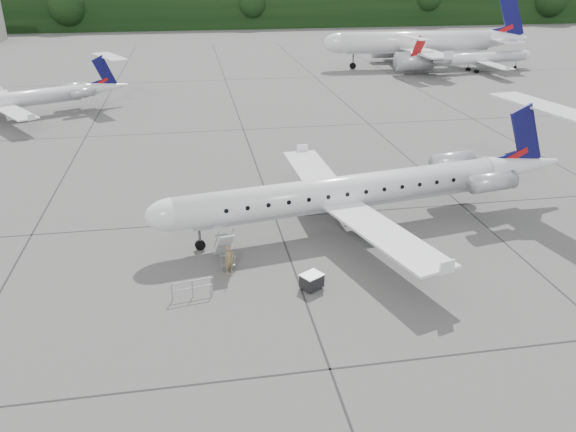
{
  "coord_description": "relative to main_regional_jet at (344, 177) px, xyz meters",
  "views": [
    {
      "loc": [
        -8.45,
        -28.45,
        16.55
      ],
      "look_at": [
        -3.16,
        2.46,
        2.3
      ],
      "focal_mm": 35.0,
      "sensor_mm": 36.0,
      "label": 1
    }
  ],
  "objects": [
    {
      "name": "safety_railing",
      "position": [
        -10.12,
        -7.04,
        -3.2
      ],
      "size": [
        2.18,
        0.44,
        1.0
      ],
      "primitive_type": null,
      "rotation": [
        0.0,
        0.0,
        0.16
      ],
      "color": "gray",
      "rests_on": "ground"
    },
    {
      "name": "bg_regional_left",
      "position": [
        -30.32,
        34.23,
        -0.62
      ],
      "size": [
        28.43,
        25.34,
        6.15
      ],
      "primitive_type": null,
      "rotation": [
        0.0,
        0.0,
        0.45
      ],
      "color": "white",
      "rests_on": "ground"
    },
    {
      "name": "treeline",
      "position": [
        -0.96,
        125.08,
        0.3
      ],
      "size": [
        260.0,
        4.0,
        8.0
      ],
      "primitive_type": "cube",
      "color": "black",
      "rests_on": "ground"
    },
    {
      "name": "bg_narrowbody",
      "position": [
        28.02,
        59.58,
        2.22
      ],
      "size": [
        33.7,
        24.76,
        11.83
      ],
      "primitive_type": null,
      "rotation": [
        0.0,
        0.0,
        -0.03
      ],
      "color": "white",
      "rests_on": "ground"
    },
    {
      "name": "ground",
      "position": [
        -0.96,
        -4.92,
        -3.7
      ],
      "size": [
        320.0,
        320.0,
        0.0
      ],
      "primitive_type": "plane",
      "color": "#575754",
      "rests_on": "ground"
    },
    {
      "name": "passenger",
      "position": [
        -7.96,
        -4.81,
        -2.82
      ],
      "size": [
        0.76,
        0.69,
        1.75
      ],
      "primitive_type": "imported",
      "rotation": [
        0.0,
        0.0,
        0.54
      ],
      "color": "olive",
      "rests_on": "ground"
    },
    {
      "name": "main_regional_jet",
      "position": [
        0.0,
        0.0,
        0.0
      ],
      "size": [
        31.86,
        25.22,
        7.39
      ],
      "primitive_type": null,
      "rotation": [
        0.0,
        0.0,
        0.17
      ],
      "color": "white",
      "rests_on": "ground"
    },
    {
      "name": "baggage_cart",
      "position": [
        -3.62,
        -7.3,
        -3.22
      ],
      "size": [
        1.41,
        1.34,
        0.96
      ],
      "primitive_type": null,
      "rotation": [
        0.0,
        0.0,
        0.55
      ],
      "color": "black",
      "rests_on": "ground"
    },
    {
      "name": "airstair",
      "position": [
        -8.17,
        -3.57,
        -2.54
      ],
      "size": [
        1.2,
        2.31,
        2.32
      ],
      "primitive_type": null,
      "rotation": [
        0.0,
        0.0,
        0.17
      ],
      "color": "white",
      "rests_on": "ground"
    },
    {
      "name": "bg_regional_right",
      "position": [
        37.08,
        54.03,
        -0.67
      ],
      "size": [
        25.51,
        20.2,
        6.06
      ],
      "primitive_type": null,
      "rotation": [
        0.0,
        0.0,
        3.31
      ],
      "color": "white",
      "rests_on": "ground"
    }
  ]
}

